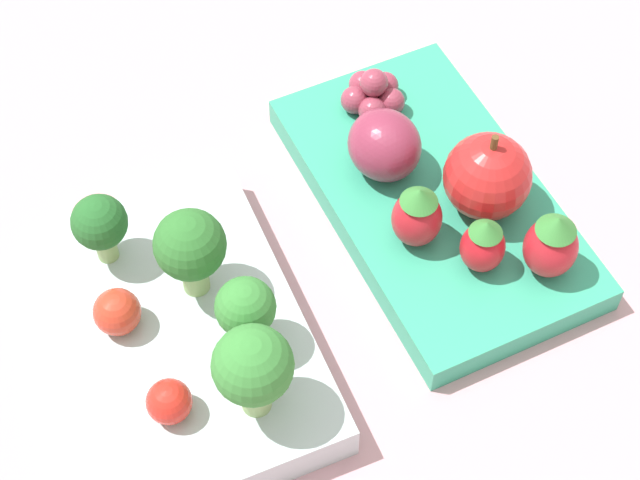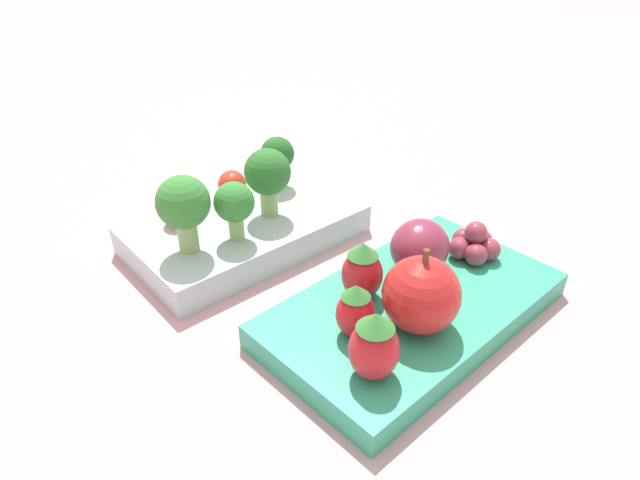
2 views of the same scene
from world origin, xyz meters
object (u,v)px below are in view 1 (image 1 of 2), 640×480
at_px(bento_box_savoury, 194,332).
at_px(broccoli_floret_2, 246,309).
at_px(cherry_tomato_0, 169,402).
at_px(strawberry_0, 483,245).
at_px(strawberry_2, 417,215).
at_px(broccoli_floret_1, 100,224).
at_px(cherry_tomato_1, 117,312).
at_px(strawberry_1, 551,244).
at_px(apple, 487,176).
at_px(broccoli_floret_3, 253,368).
at_px(plum, 384,145).
at_px(broccoli_floret_0, 190,247).
at_px(grape_cluster, 373,94).
at_px(bento_box_fruit, 436,202).

height_order(bento_box_savoury, broccoli_floret_2, broccoli_floret_2).
relative_size(cherry_tomato_0, strawberry_0, 0.61).
bearing_deg(strawberry_2, cherry_tomato_0, 99.10).
height_order(broccoli_floret_1, cherry_tomato_1, broccoli_floret_1).
xyz_separation_m(bento_box_savoury, strawberry_1, (-0.07, -0.19, 0.03)).
bearing_deg(broccoli_floret_2, apple, -86.48).
distance_m(broccoli_floret_3, cherry_tomato_1, 0.09).
bearing_deg(strawberry_1, apple, 3.01).
relative_size(cherry_tomato_1, plum, 0.56).
xyz_separation_m(broccoli_floret_0, apple, (-0.03, -0.17, -0.02)).
xyz_separation_m(broccoli_floret_2, grape_cluster, (0.11, -0.15, -0.03)).
relative_size(bento_box_fruit, strawberry_0, 5.84).
bearing_deg(strawberry_2, broccoli_floret_3, 109.50).
xyz_separation_m(bento_box_savoury, cherry_tomato_1, (0.02, 0.03, 0.03)).
height_order(broccoli_floret_1, strawberry_0, broccoli_floret_1).
bearing_deg(broccoli_floret_0, strawberry_1, -117.12).
xyz_separation_m(broccoli_floret_2, cherry_tomato_1, (0.04, 0.05, -0.02)).
distance_m(broccoli_floret_0, plum, 0.14).
distance_m(bento_box_savoury, broccoli_floret_0, 0.05).
height_order(broccoli_floret_1, broccoli_floret_2, broccoli_floret_2).
bearing_deg(grape_cluster, broccoli_floret_0, 111.89).
distance_m(cherry_tomato_0, plum, 0.20).
bearing_deg(strawberry_0, cherry_tomato_0, 87.89).
bearing_deg(plum, strawberry_1, -161.08).
distance_m(bento_box_fruit, broccoli_floret_3, 0.18).
bearing_deg(strawberry_1, cherry_tomato_1, 67.96).
height_order(broccoli_floret_0, strawberry_2, broccoli_floret_0).
distance_m(bento_box_fruit, strawberry_2, 0.05).
xyz_separation_m(bento_box_savoury, broccoli_floret_1, (0.06, 0.02, 0.04)).
bearing_deg(strawberry_2, broccoli_floret_1, 63.53).
distance_m(strawberry_2, grape_cluster, 0.10).
height_order(broccoli_floret_0, cherry_tomato_0, broccoli_floret_0).
distance_m(strawberry_1, strawberry_2, 0.07).
bearing_deg(apple, broccoli_floret_1, 68.85).
relative_size(broccoli_floret_3, strawberry_0, 1.59).
xyz_separation_m(strawberry_0, strawberry_1, (-0.02, -0.03, 0.00)).
distance_m(broccoli_floret_3, grape_cluster, 0.22).
xyz_separation_m(broccoli_floret_3, cherry_tomato_0, (0.02, 0.04, -0.03)).
relative_size(bento_box_fruit, plum, 4.93).
relative_size(broccoli_floret_0, strawberry_2, 1.34).
height_order(bento_box_fruit, grape_cluster, grape_cluster).
xyz_separation_m(broccoli_floret_0, cherry_tomato_1, (0.00, 0.05, -0.02)).
height_order(broccoli_floret_0, strawberry_1, broccoli_floret_0).
height_order(bento_box_savoury, apple, apple).
height_order(cherry_tomato_1, strawberry_1, strawberry_1).
bearing_deg(strawberry_1, broccoli_floret_2, 74.97).
distance_m(broccoli_floret_2, strawberry_2, 0.12).
bearing_deg(apple, plum, 32.59).
bearing_deg(broccoli_floret_2, cherry_tomato_0, 106.47).
height_order(bento_box_savoury, broccoli_floret_0, broccoli_floret_0).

